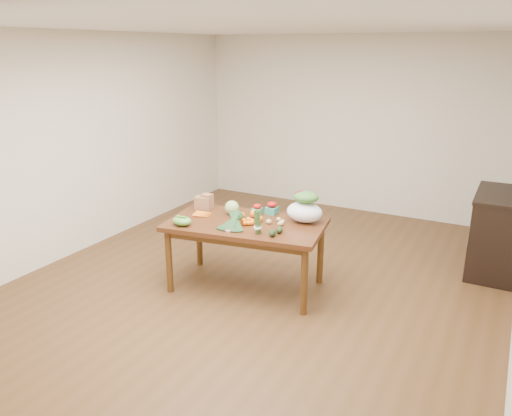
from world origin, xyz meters
The scene contains 26 objects.
floor centered at (0.00, 0.00, 0.00)m, with size 6.00×6.00×0.00m, color #55361D.
ceiling centered at (0.00, 0.00, 2.70)m, with size 5.00×6.00×0.02m, color white.
room_walls centered at (0.00, 0.00, 1.35)m, with size 5.02×6.02×2.70m.
dining_table centered at (-0.10, -0.23, 0.38)m, with size 1.62×0.90×0.75m, color #43240F.
cabinet centered at (2.22, 1.50, 0.47)m, with size 0.52×1.02×0.94m, color black.
dish_towel centered at (1.96, 1.40, 0.55)m, with size 0.02×0.28×0.45m, color white.
paper_bag centered at (-0.76, -0.05, 0.83)m, with size 0.24×0.20×0.17m, color #8D5E3F, non-canonical shape.
cabbage centered at (-0.36, -0.08, 0.83)m, with size 0.16×0.16×0.16m, color #A1C270.
strawberry_basket_a centered at (-0.13, 0.07, 0.79)m, with size 0.10×0.10×0.09m, color red, non-canonical shape.
strawberry_basket_b centered at (0.01, 0.15, 0.80)m, with size 0.12×0.12×0.11m, color #B0100B, non-canonical shape.
orange_a centered at (-0.20, -0.17, 0.79)m, with size 0.08×0.08×0.08m, color #E05A0D.
orange_b centered at (-0.10, -0.06, 0.80)m, with size 0.09×0.09×0.09m, color orange.
orange_c centered at (0.02, -0.16, 0.79)m, with size 0.07×0.07×0.07m, color orange.
mandarin_cluster centered at (-0.05, -0.27, 0.79)m, with size 0.18×0.18×0.08m, color orange, non-canonical shape.
carrots centered at (-0.63, -0.26, 0.76)m, with size 0.22×0.19×0.03m, color orange, non-canonical shape.
snap_pea_bag centered at (-0.64, -0.63, 0.80)m, with size 0.21×0.16×0.10m, color #58A437.
kale_bunch centered at (-0.13, -0.48, 0.83)m, with size 0.32×0.40×0.16m, color #163217, non-canonical shape.
asparagus_bundle centered at (0.16, -0.48, 0.88)m, with size 0.08×0.08×0.25m, color #4C7636, non-canonical shape.
potato_a centered at (0.13, -0.17, 0.77)m, with size 0.06×0.05×0.05m, color tan.
potato_b centered at (0.26, -0.17, 0.77)m, with size 0.06×0.05×0.05m, color #D6AF7B.
potato_c centered at (0.25, -0.08, 0.77)m, with size 0.05×0.04×0.04m, color tan.
potato_d centered at (0.19, -0.05, 0.77)m, with size 0.05×0.05×0.05m, color #CCC175.
potato_e centered at (0.27, -0.15, 0.78)m, with size 0.06×0.05×0.05m, color tan.
avocado_a centered at (0.32, -0.47, 0.78)m, with size 0.07×0.10×0.07m, color black.
avocado_b centered at (0.35, -0.36, 0.78)m, with size 0.07×0.10×0.07m, color black.
salad_bag centered at (0.43, 0.07, 0.90)m, with size 0.39×0.29×0.30m, color white, non-canonical shape.
Camera 1 is at (2.32, -4.53, 2.50)m, focal length 35.00 mm.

